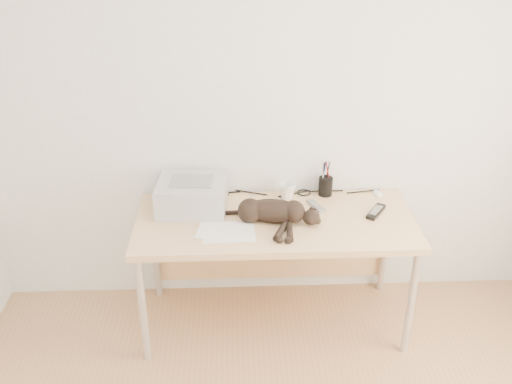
{
  "coord_description": "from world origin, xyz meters",
  "views": [
    {
      "loc": [
        -0.23,
        -1.43,
        2.38
      ],
      "look_at": [
        -0.11,
        1.34,
        0.94
      ],
      "focal_mm": 40.0,
      "sensor_mm": 36.0,
      "label": 1
    }
  ],
  "objects_px": {
    "desk": "(274,231)",
    "mouse": "(378,192)",
    "printer": "(192,195)",
    "mug": "(287,191)",
    "pen_cup": "(326,186)",
    "cat": "(270,212)"
  },
  "relations": [
    {
      "from": "mug",
      "to": "printer",
      "type": "bearing_deg",
      "value": -169.34
    },
    {
      "from": "desk",
      "to": "cat",
      "type": "relative_size",
      "value": 2.57
    },
    {
      "from": "desk",
      "to": "cat",
      "type": "height_order",
      "value": "cat"
    },
    {
      "from": "pen_cup",
      "to": "mouse",
      "type": "xyz_separation_m",
      "value": [
        0.33,
        -0.01,
        -0.05
      ]
    },
    {
      "from": "pen_cup",
      "to": "mug",
      "type": "bearing_deg",
      "value": -170.71
    },
    {
      "from": "mug",
      "to": "mouse",
      "type": "xyz_separation_m",
      "value": [
        0.57,
        0.03,
        -0.03
      ]
    },
    {
      "from": "printer",
      "to": "mouse",
      "type": "relative_size",
      "value": 4.35
    },
    {
      "from": "mouse",
      "to": "pen_cup",
      "type": "bearing_deg",
      "value": 172.28
    },
    {
      "from": "cat",
      "to": "desk",
      "type": "bearing_deg",
      "value": 84.79
    },
    {
      "from": "cat",
      "to": "mouse",
      "type": "xyz_separation_m",
      "value": [
        0.69,
        0.31,
        -0.05
      ]
    },
    {
      "from": "desk",
      "to": "mug",
      "type": "distance_m",
      "value": 0.26
    },
    {
      "from": "printer",
      "to": "pen_cup",
      "type": "relative_size",
      "value": 1.92
    },
    {
      "from": "desk",
      "to": "printer",
      "type": "relative_size",
      "value": 3.83
    },
    {
      "from": "mug",
      "to": "pen_cup",
      "type": "distance_m",
      "value": 0.24
    },
    {
      "from": "desk",
      "to": "mouse",
      "type": "bearing_deg",
      "value": 16.39
    },
    {
      "from": "mug",
      "to": "pen_cup",
      "type": "height_order",
      "value": "pen_cup"
    },
    {
      "from": "printer",
      "to": "mouse",
      "type": "bearing_deg",
      "value": 6.83
    },
    {
      "from": "printer",
      "to": "pen_cup",
      "type": "xyz_separation_m",
      "value": [
        0.81,
        0.15,
        -0.03
      ]
    },
    {
      "from": "cat",
      "to": "mouse",
      "type": "relative_size",
      "value": 6.48
    },
    {
      "from": "desk",
      "to": "mug",
      "type": "bearing_deg",
      "value": 61.54
    },
    {
      "from": "desk",
      "to": "mug",
      "type": "height_order",
      "value": "mug"
    },
    {
      "from": "pen_cup",
      "to": "mouse",
      "type": "distance_m",
      "value": 0.33
    }
  ]
}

